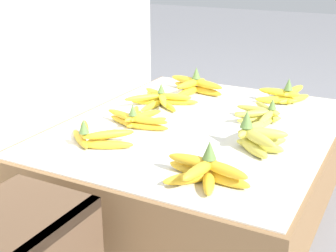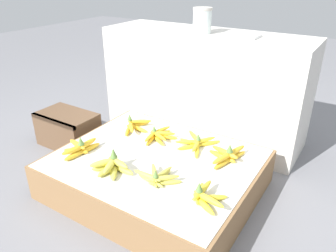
# 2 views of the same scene
# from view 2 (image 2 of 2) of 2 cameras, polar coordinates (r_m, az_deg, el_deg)

# --- Properties ---
(ground_plane) EXTENTS (10.00, 10.00, 0.00)m
(ground_plane) POSITION_cam_2_polar(r_m,az_deg,el_deg) (1.84, -2.04, -10.87)
(ground_plane) COLOR slate
(display_platform) EXTENTS (1.03, 0.85, 0.20)m
(display_platform) POSITION_cam_2_polar(r_m,az_deg,el_deg) (1.78, -2.09, -8.28)
(display_platform) COLOR olive
(display_platform) RESTS_ON ground_plane
(back_vendor_table) EXTENTS (1.38, 0.44, 0.73)m
(back_vendor_table) POSITION_cam_2_polar(r_m,az_deg,el_deg) (2.29, 6.16, 7.01)
(back_vendor_table) COLOR beige
(back_vendor_table) RESTS_ON ground_plane
(wooden_crate) EXTENTS (0.39, 0.24, 0.23)m
(wooden_crate) POSITION_cam_2_polar(r_m,az_deg,el_deg) (2.31, -17.02, -0.53)
(wooden_crate) COLOR brown
(wooden_crate) RESTS_ON ground_plane
(banana_bunch_front_left) EXTENTS (0.15, 0.23, 0.11)m
(banana_bunch_front_left) POSITION_cam_2_polar(r_m,az_deg,el_deg) (1.82, -15.04, -3.69)
(banana_bunch_front_left) COLOR gold
(banana_bunch_front_left) RESTS_ON display_platform
(banana_bunch_front_midleft) EXTENTS (0.21, 0.15, 0.11)m
(banana_bunch_front_midleft) POSITION_cam_2_polar(r_m,az_deg,el_deg) (1.62, -9.75, -6.86)
(banana_bunch_front_midleft) COLOR gold
(banana_bunch_front_midleft) RESTS_ON display_platform
(banana_bunch_front_midright) EXTENTS (0.23, 0.17, 0.08)m
(banana_bunch_front_midright) POSITION_cam_2_polar(r_m,az_deg,el_deg) (1.54, -1.87, -8.90)
(banana_bunch_front_midright) COLOR gold
(banana_bunch_front_midright) RESTS_ON display_platform
(banana_bunch_front_right) EXTENTS (0.18, 0.18, 0.10)m
(banana_bunch_front_right) POSITION_cam_2_polar(r_m,az_deg,el_deg) (1.43, 6.35, -12.02)
(banana_bunch_front_right) COLOR yellow
(banana_bunch_front_right) RESTS_ON display_platform
(banana_bunch_middle_left) EXTENTS (0.17, 0.23, 0.09)m
(banana_bunch_middle_left) POSITION_cam_2_polar(r_m,az_deg,el_deg) (2.02, -5.83, 0.09)
(banana_bunch_middle_left) COLOR gold
(banana_bunch_middle_left) RESTS_ON display_platform
(banana_bunch_middle_midleft) EXTENTS (0.17, 0.24, 0.08)m
(banana_bunch_middle_midleft) POSITION_cam_2_polar(r_m,az_deg,el_deg) (1.89, -1.72, -1.63)
(banana_bunch_middle_midleft) COLOR gold
(banana_bunch_middle_midleft) RESTS_ON display_platform
(banana_bunch_middle_midright) EXTENTS (0.22, 0.25, 0.08)m
(banana_bunch_middle_midright) POSITION_cam_2_polar(r_m,az_deg,el_deg) (1.82, 4.94, -2.94)
(banana_bunch_middle_midright) COLOR yellow
(banana_bunch_middle_midright) RESTS_ON display_platform
(banana_bunch_middle_right) EXTENTS (0.18, 0.26, 0.10)m
(banana_bunch_middle_right) POSITION_cam_2_polar(r_m,az_deg,el_deg) (1.71, 10.30, -5.07)
(banana_bunch_middle_right) COLOR gold
(banana_bunch_middle_right) RESTS_ON display_platform
(glass_jar) EXTENTS (0.12, 0.12, 0.16)m
(glass_jar) POSITION_cam_2_polar(r_m,az_deg,el_deg) (2.13, 5.98, 17.80)
(glass_jar) COLOR silver
(glass_jar) RESTS_ON back_vendor_table
(foam_tray_white) EXTENTS (0.21, 0.14, 0.02)m
(foam_tray_white) POSITION_cam_2_polar(r_m,az_deg,el_deg) (2.07, 12.61, 15.16)
(foam_tray_white) COLOR white
(foam_tray_white) RESTS_ON back_vendor_table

